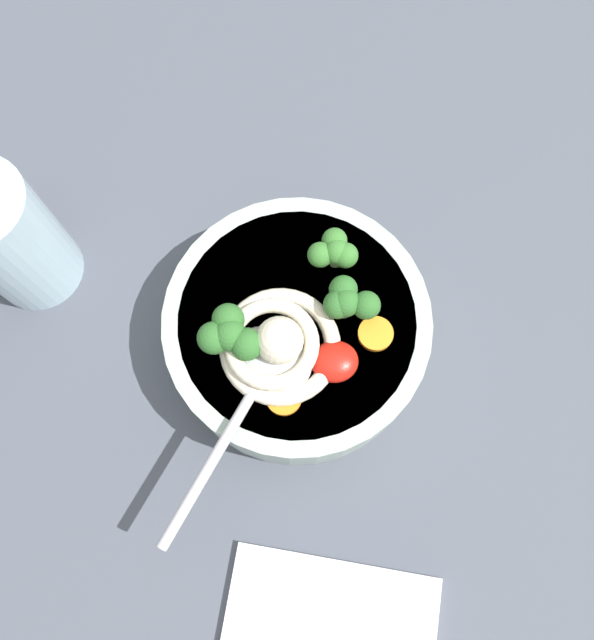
{
  "coord_description": "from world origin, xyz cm",
  "views": [
    {
      "loc": [
        5.63,
        12.15,
        56.44
      ],
      "look_at": [
        3.59,
        -1.98,
        9.3
      ],
      "focal_mm": 36.81,
      "sensor_mm": 36.0,
      "label": 1
    }
  ],
  "objects": [
    {
      "name": "table_slab",
      "position": [
        0.0,
        0.0,
        1.44
      ],
      "size": [
        110.79,
        110.79,
        2.89
      ],
      "primitive_type": "cube",
      "color": "#474C56",
      "rests_on": "ground"
    },
    {
      "name": "soup_bowl",
      "position": [
        3.59,
        -1.98,
        6.2
      ],
      "size": [
        20.49,
        20.49,
        6.41
      ],
      "color": "#9EB2A3",
      "rests_on": "table_slab"
    },
    {
      "name": "noodle_pile",
      "position": [
        5.29,
        0.08,
        10.53
      ],
      "size": [
        9.85,
        9.66,
        3.96
      ],
      "color": "beige",
      "rests_on": "soup_bowl"
    },
    {
      "name": "soup_spoon",
      "position": [
        6.62,
        1.97,
        10.1
      ],
      "size": [
        13.17,
        15.72,
        1.6
      ],
      "rotation": [
        0.0,
        0.0,
        0.92
      ],
      "color": "#B7B7BC",
      "rests_on": "soup_bowl"
    },
    {
      "name": "chili_sauce_dollop",
      "position": [
        1.37,
        1.77,
        10.08
      ],
      "size": [
        3.49,
        3.14,
        1.57
      ],
      "primitive_type": "ellipsoid",
      "color": "#B2190F",
      "rests_on": "soup_bowl"
    },
    {
      "name": "broccoli_floret_front",
      "position": [
        8.58,
        -1.0,
        11.61
      ],
      "size": [
        4.66,
        4.01,
        3.68
      ],
      "color": "#7A9E60",
      "rests_on": "soup_bowl"
    },
    {
      "name": "broccoli_floret_far",
      "position": [
        0.29,
        -6.36,
        11.18
      ],
      "size": [
        3.79,
        3.26,
        2.99
      ],
      "color": "#7A9E60",
      "rests_on": "soup_bowl"
    },
    {
      "name": "broccoli_floret_left",
      "position": [
        -0.45,
        -2.28,
        11.36
      ],
      "size": [
        4.15,
        3.57,
        3.28
      ],
      "color": "#7A9E60",
      "rests_on": "soup_bowl"
    },
    {
      "name": "carrot_slice_right",
      "position": [
        -2.02,
        -0.08,
        9.56
      ],
      "size": [
        2.63,
        2.63,
        0.51
      ],
      "primitive_type": "cylinder",
      "color": "orange",
      "rests_on": "soup_bowl"
    },
    {
      "name": "carrot_slice_rear",
      "position": [
        5.38,
        3.75,
        9.54
      ],
      "size": [
        2.62,
        2.62,
        0.48
      ],
      "primitive_type": "cylinder",
      "color": "orange",
      "rests_on": "soup_bowl"
    },
    {
      "name": "drinking_glass",
      "position": [
        24.91,
        -11.74,
        9.32
      ],
      "size": [
        7.66,
        7.66,
        12.86
      ],
      "primitive_type": "cylinder",
      "color": "silver",
      "rests_on": "table_slab"
    }
  ]
}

